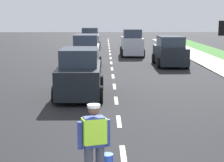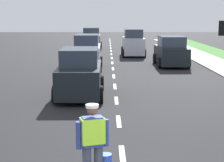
% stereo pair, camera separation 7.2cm
% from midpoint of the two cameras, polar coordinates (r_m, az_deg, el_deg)
% --- Properties ---
extents(ground_plane, '(96.00, 96.00, 0.00)m').
position_cam_midpoint_polar(ground_plane, '(27.30, 0.12, 2.82)').
color(ground_plane, black).
extents(lane_center_line, '(0.14, 46.40, 0.01)m').
position_cam_midpoint_polar(lane_center_line, '(31.47, 0.00, 3.78)').
color(lane_center_line, silver).
rests_on(lane_center_line, ground).
extents(road_worker, '(0.71, 0.52, 1.67)m').
position_cam_midpoint_polar(road_worker, '(7.62, -2.53, -8.93)').
color(road_worker, '#383D4C').
rests_on(road_worker, ground).
extents(car_oncoming_third, '(1.98, 4.06, 2.13)m').
position_cam_midpoint_polar(car_oncoming_third, '(37.68, -3.04, 6.29)').
color(car_oncoming_third, slate).
rests_on(car_oncoming_third, ground).
extents(car_parked_far, '(2.04, 4.19, 1.99)m').
position_cam_midpoint_polar(car_parked_far, '(25.74, 8.95, 4.33)').
color(car_parked_far, black).
rests_on(car_parked_far, ground).
extents(car_outgoing_far, '(1.89, 3.83, 2.22)m').
position_cam_midpoint_polar(car_outgoing_far, '(31.60, 3.28, 5.65)').
color(car_outgoing_far, silver).
rests_on(car_outgoing_far, ground).
extents(car_oncoming_lead, '(1.97, 4.05, 2.01)m').
position_cam_midpoint_polar(car_oncoming_lead, '(15.91, -4.71, 1.02)').
color(car_oncoming_lead, black).
rests_on(car_oncoming_lead, ground).
extents(car_oncoming_second, '(1.89, 4.38, 2.17)m').
position_cam_midpoint_polar(car_oncoming_second, '(23.90, -3.70, 4.21)').
color(car_oncoming_second, silver).
rests_on(car_oncoming_second, ground).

